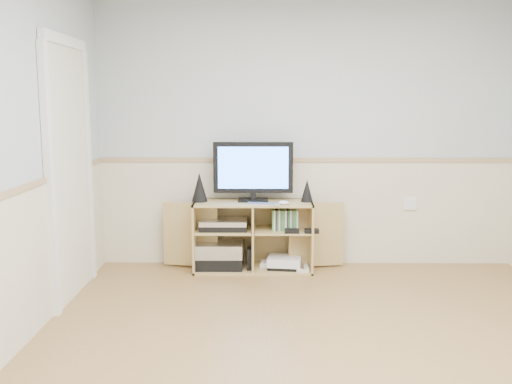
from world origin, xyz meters
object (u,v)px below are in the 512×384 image
Objects in this scene: monitor at (253,169)px; game_consoles at (283,263)px; keyboard at (263,204)px; media_cabinet at (253,234)px.

monitor is 0.93m from game_consoles.
monitor is at bearing 125.57° from keyboard.
game_consoles is at bearing -12.62° from media_cabinet.
game_consoles is (0.29, -0.06, -0.88)m from monitor.
monitor is (0.00, -0.00, 0.62)m from media_cabinet.
media_cabinet is at bearing 125.18° from keyboard.
game_consoles is (0.29, -0.06, -0.26)m from media_cabinet.
media_cabinet is 5.65× the size of keyboard.
monitor is at bearing 168.00° from game_consoles.
keyboard reaches higher than game_consoles.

